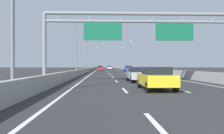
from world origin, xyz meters
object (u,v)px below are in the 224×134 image
(streetlamp_left_mid, at_px, (78,44))
(streetlamp_left_far, at_px, (88,53))
(streetlamp_right_distant, at_px, (127,57))
(blue_car, at_px, (128,69))
(white_car, at_px, (110,68))
(streetlamp_right_mid, at_px, (162,44))
(yellow_car, at_px, (156,78))
(silver_car, at_px, (138,74))
(sign_gantry, at_px, (138,29))
(streetlamp_left_distant, at_px, (92,57))
(red_car, at_px, (100,68))
(orange_car, at_px, (108,67))
(streetlamp_right_far, at_px, (137,53))

(streetlamp_left_mid, relative_size, streetlamp_left_far, 1.00)
(streetlamp_right_distant, height_order, blue_car, streetlamp_right_distant)
(streetlamp_left_far, xyz_separation_m, white_car, (7.49, 31.83, -4.66))
(streetlamp_right_mid, xyz_separation_m, yellow_car, (-7.26, -28.26, -4.65))
(white_car, distance_m, silver_car, 83.21)
(sign_gantry, distance_m, streetlamp_left_far, 53.48)
(streetlamp_left_distant, height_order, red_car, streetlamp_left_distant)
(white_car, bearing_deg, blue_car, -84.69)
(yellow_car, height_order, orange_car, yellow_car)
(streetlamp_left_far, relative_size, silver_car, 2.02)
(streetlamp_left_far, distance_m, red_car, 5.98)
(red_car, bearing_deg, streetlamp_left_mid, -96.55)
(streetlamp_left_distant, bearing_deg, yellow_car, -85.17)
(yellow_car, bearing_deg, streetlamp_left_far, 97.35)
(streetlamp_left_far, bearing_deg, orange_car, 83.28)
(streetlamp_right_distant, relative_size, yellow_car, 2.23)
(streetlamp_right_mid, distance_m, streetlamp_right_far, 31.21)
(blue_car, height_order, silver_car, blue_car)
(white_car, height_order, blue_car, blue_car)
(silver_car, bearing_deg, red_car, 94.34)
(streetlamp_left_distant, height_order, white_car, streetlamp_left_distant)
(streetlamp_right_mid, xyz_separation_m, white_car, (-7.44, 63.04, -4.66))
(sign_gantry, relative_size, orange_car, 3.91)
(yellow_car, bearing_deg, orange_car, 90.04)
(white_car, relative_size, red_car, 1.10)
(streetlamp_left_mid, xyz_separation_m, orange_car, (7.58, 95.53, -4.67))
(white_car, xyz_separation_m, orange_car, (0.09, 32.49, -0.01))
(streetlamp_left_mid, xyz_separation_m, streetlamp_right_distant, (14.93, 62.42, 0.00))
(blue_car, distance_m, orange_car, 73.39)
(red_car, distance_m, yellow_car, 60.54)
(sign_gantry, distance_m, streetlamp_left_distant, 84.50)
(streetlamp_left_far, distance_m, white_car, 33.03)
(streetlamp_left_distant, bearing_deg, streetlamp_right_distant, 0.00)
(streetlamp_right_mid, xyz_separation_m, red_car, (-11.24, 32.15, -4.61))
(sign_gantry, xyz_separation_m, red_car, (-3.79, 53.90, -4.05))
(streetlamp_right_far, relative_size, red_car, 2.26)
(streetlamp_right_mid, relative_size, blue_car, 2.12)
(streetlamp_left_mid, distance_m, streetlamp_right_mid, 14.93)
(streetlamp_right_mid, distance_m, white_car, 63.65)
(streetlamp_right_mid, xyz_separation_m, blue_car, (-3.65, 22.23, -4.63))
(sign_gantry, relative_size, streetlamp_right_mid, 1.78)
(sign_gantry, bearing_deg, streetlamp_right_far, 82.00)
(streetlamp_left_distant, bearing_deg, sign_gantry, -84.92)
(streetlamp_left_distant, xyz_separation_m, orange_car, (7.58, 33.11, -4.67))
(streetlamp_right_mid, relative_size, streetlamp_right_distant, 1.00)
(sign_gantry, distance_m, streetlamp_left_mid, 23.00)
(streetlamp_right_far, relative_size, yellow_car, 2.23)
(streetlamp_right_far, height_order, yellow_car, streetlamp_right_far)
(sign_gantry, distance_m, streetlamp_right_far, 53.48)
(streetlamp_left_distant, relative_size, white_car, 2.05)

